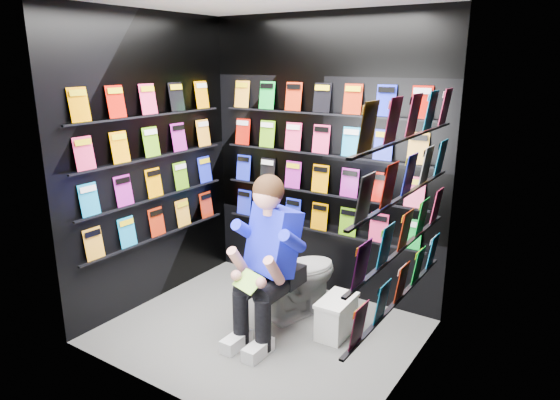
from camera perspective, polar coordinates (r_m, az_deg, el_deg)
The scene contains 13 objects.
floor at distance 4.31m, azimuth -2.19°, elevation -14.76°, with size 2.40×2.40×0.00m, color slate.
wall_back at distance 4.65m, azimuth 4.86°, elevation 4.68°, with size 2.40×0.04×2.60m, color black.
wall_front at distance 3.09m, azimuth -13.29°, elevation -1.31°, with size 2.40×0.04×2.60m, color black.
wall_left at distance 4.61m, azimuth -14.61°, elevation 4.14°, with size 0.04×2.00×2.60m, color black.
wall_right at distance 3.28m, azimuth 14.86°, elevation -0.42°, with size 0.04×2.00×2.60m, color black.
comics_back at distance 4.62m, azimuth 4.69°, elevation 4.68°, with size 2.10×0.06×1.37m, color red, non-canonical shape.
comics_left at distance 4.59m, azimuth -14.36°, elevation 4.16°, with size 0.06×1.70×1.37m, color red, non-canonical shape.
comics_right at distance 3.29m, azimuth 14.37°, elevation -0.26°, with size 0.06×1.70×1.37m, color red, non-canonical shape.
toilet at distance 4.44m, azimuth 2.16°, elevation -8.47°, with size 0.42×0.75×0.73m, color white.
longbox at distance 4.22m, azimuth 6.45°, elevation -13.27°, with size 0.21×0.39×0.29m, color white.
longbox_lid at distance 4.15m, azimuth 6.52°, elevation -11.32°, with size 0.23×0.41×0.03m, color white.
reader at distance 3.98m, azimuth -0.63°, elevation -4.77°, with size 0.55×0.81×1.49m, color #1015D5, non-canonical shape.
held_comic at distance 3.80m, azimuth -3.62°, elevation -9.29°, with size 0.24×0.01×0.17m, color #39B65B.
Camera 1 is at (2.18, -3.01, 2.18)m, focal length 32.00 mm.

